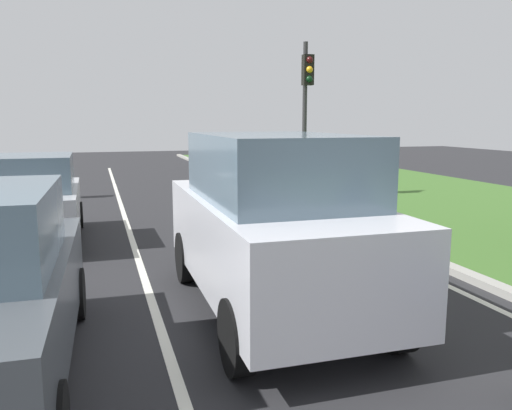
# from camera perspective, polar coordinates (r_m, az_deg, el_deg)

# --- Properties ---
(ground_plane) EXTENTS (60.00, 60.00, 0.00)m
(ground_plane) POSITION_cam_1_polar(r_m,az_deg,el_deg) (11.74, -10.36, -2.81)
(ground_plane) COLOR #262628
(lane_line_center) EXTENTS (0.12, 32.00, 0.01)m
(lane_line_center) POSITION_cam_1_polar(r_m,az_deg,el_deg) (11.68, -13.77, -2.97)
(lane_line_center) COLOR silver
(lane_line_center) RESTS_ON ground
(lane_line_right_edge) EXTENTS (0.12, 32.00, 0.01)m
(lane_line_right_edge) POSITION_cam_1_polar(r_m,az_deg,el_deg) (12.67, 6.02, -1.80)
(lane_line_right_edge) COLOR silver
(lane_line_right_edge) RESTS_ON ground
(grass_verge_right) EXTENTS (9.00, 48.00, 0.06)m
(grass_verge_right) POSITION_cam_1_polar(r_m,az_deg,el_deg) (15.26, 23.19, -0.50)
(grass_verge_right) COLOR #3D6628
(grass_verge_right) RESTS_ON ground
(curb_right) EXTENTS (0.24, 48.00, 0.12)m
(curb_right) POSITION_cam_1_polar(r_m,az_deg,el_deg) (12.86, 8.07, -1.41)
(curb_right) COLOR #9E9B93
(curb_right) RESTS_ON ground
(car_suv_ahead) EXTENTS (1.99, 4.51, 2.28)m
(car_suv_ahead) POSITION_cam_1_polar(r_m,az_deg,el_deg) (6.52, 1.91, -1.98)
(car_suv_ahead) COLOR silver
(car_suv_ahead) RESTS_ON ground
(car_hatchback_far) EXTENTS (1.76, 3.72, 1.78)m
(car_hatchback_far) POSITION_cam_1_polar(r_m,az_deg,el_deg) (11.14, -23.25, 0.53)
(car_hatchback_far) COLOR #B7BABF
(car_hatchback_far) RESTS_ON ground
(traffic_light_near_right) EXTENTS (0.32, 0.50, 4.78)m
(traffic_light_near_right) POSITION_cam_1_polar(r_m,az_deg,el_deg) (16.19, 5.58, 11.87)
(traffic_light_near_right) COLOR #2D2D2D
(traffic_light_near_right) RESTS_ON ground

